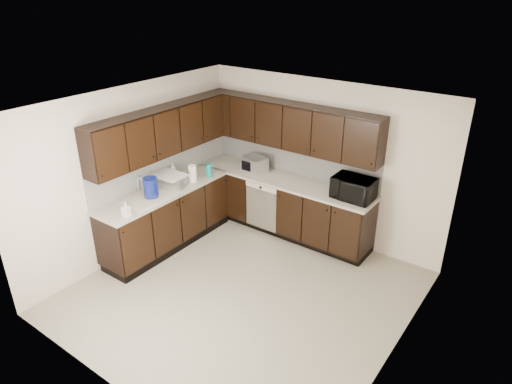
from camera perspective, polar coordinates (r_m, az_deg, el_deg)
floor at (r=6.22m, az=-1.69°, el=-12.45°), size 4.00×4.00×0.00m
ceiling at (r=5.10m, az=-2.05°, el=10.41°), size 4.00×4.00×0.00m
wall_back at (r=7.09m, az=8.10°, el=3.86°), size 4.00×0.02×2.50m
wall_left at (r=6.86m, az=-15.21°, el=2.43°), size 0.02×4.00×2.50m
wall_right at (r=4.76m, az=17.80°, el=-8.59°), size 0.02×4.00×2.50m
wall_front at (r=4.39m, az=-18.38°, el=-11.80°), size 4.00×0.02×2.50m
lower_cabinets at (r=7.26m, az=-2.69°, el=-2.64°), size 3.00×2.80×0.90m
countertop at (r=7.04m, az=-2.80°, el=1.01°), size 3.03×2.83×0.04m
backsplash at (r=7.21m, az=-3.10°, el=3.85°), size 3.00×2.80×0.48m
upper_cabinets at (r=6.87m, az=-3.06°, el=7.95°), size 3.00×2.80×0.70m
dishwasher at (r=7.25m, az=0.66°, el=-1.48°), size 0.58×0.04×0.78m
sink at (r=6.77m, az=-13.21°, el=-1.08°), size 0.54×0.82×0.42m
microwave at (r=6.60m, az=12.08°, el=0.46°), size 0.58×0.40×0.32m
soap_bottle_a at (r=6.24m, az=-15.94°, el=-2.07°), size 0.10×0.10×0.21m
soap_bottle_b at (r=7.23m, az=-10.31°, el=2.58°), size 0.11×0.12×0.26m
toaster_oven at (r=7.41m, az=-0.16°, el=3.50°), size 0.44×0.37×0.24m
storage_bin at (r=6.99m, az=-10.75°, el=1.41°), size 0.57×0.50×0.19m
blue_pitcher at (r=6.64m, az=-13.03°, el=0.47°), size 0.26×0.26×0.31m
teal_tumbler at (r=7.25m, az=-5.88°, el=2.72°), size 0.12×0.12×0.21m
paper_towel_roll at (r=7.09m, az=-7.94°, el=2.31°), size 0.15×0.15×0.27m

